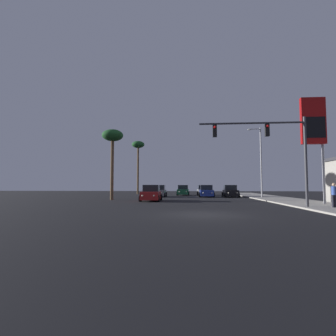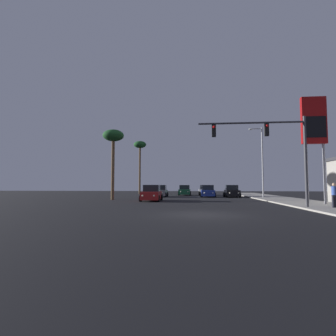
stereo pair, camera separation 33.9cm
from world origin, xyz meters
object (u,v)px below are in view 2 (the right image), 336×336
at_px(street_lamp, 261,158).
at_px(pedestrian_on_sidewalk, 334,194).
at_px(car_green, 185,191).
at_px(palm_tree_far, 140,148).
at_px(traffic_light_mast, 273,142).
at_px(palm_tree_near, 113,139).
at_px(car_red, 152,194).
at_px(car_blue, 208,192).
at_px(car_black, 232,192).
at_px(car_white, 205,191).
at_px(car_grey, 160,191).
at_px(gas_station_sign, 314,126).

xyz_separation_m(street_lamp, pedestrian_on_sidewalk, (0.77, -15.58, -4.08)).
relative_size(car_green, palm_tree_far, 0.43).
xyz_separation_m(car_green, street_lamp, (10.14, -8.93, 4.36)).
relative_size(traffic_light_mast, pedestrian_on_sidewalk, 4.62).
distance_m(car_green, palm_tree_near, 17.54).
xyz_separation_m(traffic_light_mast, street_lamp, (3.01, 15.03, 0.37)).
xyz_separation_m(car_red, pedestrian_on_sidewalk, (13.92, -8.46, 0.27)).
distance_m(car_blue, traffic_light_mast, 18.59).
bearing_deg(pedestrian_on_sidewalk, car_green, 114.00).
xyz_separation_m(car_green, palm_tree_far, (-8.66, 5.49, 8.00)).
bearing_deg(car_green, car_red, 80.50).
xyz_separation_m(car_black, palm_tree_near, (-14.41, -8.26, 6.16)).
distance_m(car_green, car_white, 3.34).
bearing_deg(car_green, car_black, 138.17).
bearing_deg(car_white, palm_tree_near, 51.03).
height_order(car_white, palm_tree_far, palm_tree_far).
relative_size(street_lamp, palm_tree_far, 0.89).
bearing_deg(car_green, traffic_light_mast, 107.70).
distance_m(car_green, car_black, 9.17).
xyz_separation_m(car_black, car_grey, (-10.00, 0.01, 0.00)).
distance_m(car_green, car_red, 16.33).
xyz_separation_m(car_green, pedestrian_on_sidewalk, (10.91, -24.51, 0.27)).
bearing_deg(palm_tree_near, traffic_light_mast, -32.49).
height_order(pedestrian_on_sidewalk, palm_tree_near, palm_tree_near).
bearing_deg(palm_tree_far, palm_tree_near, -87.24).
distance_m(car_grey, street_lamp, 14.38).
relative_size(car_blue, street_lamp, 0.48).
height_order(car_black, car_blue, same).
height_order(car_blue, car_white, same).
height_order(car_green, pedestrian_on_sidewalk, pedestrian_on_sidewalk).
height_order(street_lamp, pedestrian_on_sidewalk, street_lamp).
bearing_deg(gas_station_sign, car_black, 108.59).
bearing_deg(palm_tree_far, car_blue, -44.06).
xyz_separation_m(car_black, pedestrian_on_sidewalk, (4.20, -18.26, 0.27)).
height_order(car_blue, car_red, same).
distance_m(car_black, car_red, 13.80).
xyz_separation_m(car_grey, gas_station_sign, (14.82, -14.33, 5.86)).
height_order(car_grey, pedestrian_on_sidewalk, pedestrian_on_sidewalk).
relative_size(car_blue, gas_station_sign, 0.48).
relative_size(traffic_light_mast, street_lamp, 0.86).
xyz_separation_m(car_green, car_red, (-3.01, -16.05, 0.00)).
distance_m(car_white, street_lamp, 12.20).
bearing_deg(pedestrian_on_sidewalk, palm_tree_far, 123.12).
bearing_deg(car_green, gas_station_sign, 120.38).
height_order(car_black, palm_tree_far, palm_tree_far).
bearing_deg(car_white, car_red, 66.58).
relative_size(car_red, pedestrian_on_sidewalk, 2.60).
distance_m(street_lamp, gas_station_sign, 11.81).
distance_m(gas_station_sign, pedestrian_on_sidewalk, 6.86).
bearing_deg(pedestrian_on_sidewalk, car_grey, 127.87).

